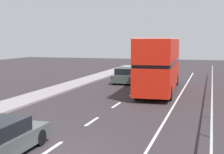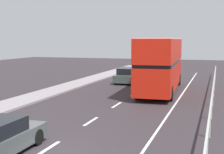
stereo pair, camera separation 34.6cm
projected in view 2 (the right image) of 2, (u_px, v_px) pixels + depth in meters
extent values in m
cube|color=#312A2E|center=(43.00, 153.00, 12.29)|extent=(73.29, 120.00, 0.10)
cube|color=silver|center=(48.00, 149.00, 12.62)|extent=(0.16, 1.87, 0.01)
cube|color=silver|center=(91.00, 121.00, 16.85)|extent=(0.16, 1.87, 0.01)
cube|color=silver|center=(117.00, 105.00, 21.09)|extent=(0.16, 1.87, 0.01)
cube|color=silver|center=(134.00, 94.00, 25.32)|extent=(0.16, 1.87, 0.01)
cube|color=silver|center=(146.00, 86.00, 29.55)|extent=(0.16, 1.87, 0.01)
cube|color=silver|center=(155.00, 80.00, 33.78)|extent=(0.16, 1.87, 0.01)
cube|color=silver|center=(162.00, 76.00, 38.01)|extent=(0.16, 1.87, 0.01)
cube|color=silver|center=(172.00, 109.00, 19.72)|extent=(0.12, 46.00, 0.01)
cube|color=#B5B8AF|center=(212.00, 94.00, 18.90)|extent=(0.08, 42.00, 0.08)
cylinder|color=#B5B8AF|center=(206.00, 152.00, 10.68)|extent=(0.10, 0.10, 1.07)
cylinder|color=#B5B8AF|center=(209.00, 125.00, 13.99)|extent=(0.10, 0.10, 1.07)
cylinder|color=#B5B8AF|center=(211.00, 109.00, 17.30)|extent=(0.10, 0.10, 1.07)
cylinder|color=#B5B8AF|center=(213.00, 98.00, 20.61)|extent=(0.10, 0.10, 1.07)
cylinder|color=#B5B8AF|center=(213.00, 90.00, 23.92)|extent=(0.10, 0.10, 1.07)
cylinder|color=#B5B8AF|center=(214.00, 84.00, 27.23)|extent=(0.10, 0.10, 1.07)
cylinder|color=#B5B8AF|center=(215.00, 79.00, 30.54)|extent=(0.10, 0.10, 1.07)
cylinder|color=#B5B8AF|center=(215.00, 75.00, 33.85)|extent=(0.10, 0.10, 1.07)
cylinder|color=#B5B8AF|center=(215.00, 72.00, 37.16)|extent=(0.10, 0.10, 1.07)
cube|color=red|center=(161.00, 75.00, 26.50)|extent=(3.06, 11.36, 1.94)
cube|color=black|center=(161.00, 62.00, 26.38)|extent=(3.06, 10.91, 0.24)
cube|color=red|center=(161.00, 50.00, 26.27)|extent=(3.06, 11.36, 1.68)
cube|color=silver|center=(161.00, 38.00, 26.17)|extent=(3.00, 11.13, 0.10)
cube|color=black|center=(168.00, 68.00, 31.87)|extent=(2.27, 0.15, 1.35)
cube|color=yellow|center=(168.00, 44.00, 31.60)|extent=(1.51, 0.11, 0.28)
cylinder|color=black|center=(154.00, 79.00, 30.95)|extent=(0.33, 1.01, 1.00)
cylinder|color=black|center=(179.00, 80.00, 30.34)|extent=(0.33, 1.01, 1.00)
cylinder|color=black|center=(137.00, 92.00, 23.03)|extent=(0.33, 1.01, 1.00)
cylinder|color=black|center=(171.00, 94.00, 22.43)|extent=(0.33, 1.01, 1.00)
cylinder|color=black|center=(2.00, 134.00, 13.53)|extent=(0.21, 0.64, 0.64)
cylinder|color=black|center=(37.00, 137.00, 13.04)|extent=(0.21, 0.64, 0.64)
cube|color=#41504A|center=(128.00, 77.00, 32.12)|extent=(1.86, 4.58, 0.68)
cube|color=black|center=(128.00, 71.00, 31.83)|extent=(1.62, 2.53, 0.60)
cube|color=red|center=(114.00, 78.00, 30.20)|extent=(0.16, 0.06, 0.12)
cube|color=red|center=(131.00, 78.00, 29.73)|extent=(0.16, 0.06, 0.12)
cylinder|color=black|center=(124.00, 77.00, 33.88)|extent=(0.21, 0.64, 0.64)
cylinder|color=black|center=(140.00, 78.00, 33.40)|extent=(0.21, 0.64, 0.64)
cylinder|color=black|center=(116.00, 81.00, 30.89)|extent=(0.21, 0.64, 0.64)
cylinder|color=black|center=(133.00, 82.00, 30.40)|extent=(0.21, 0.64, 0.64)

